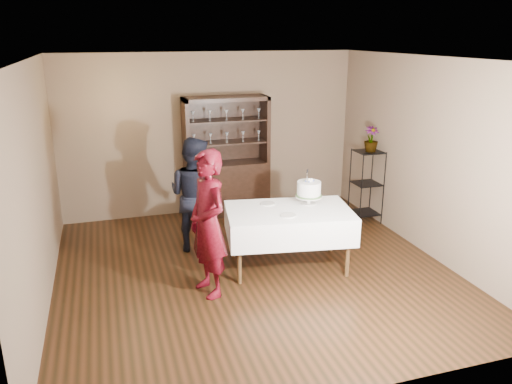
% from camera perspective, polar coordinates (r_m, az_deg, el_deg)
% --- Properties ---
extents(floor, '(5.00, 5.00, 0.00)m').
position_cam_1_polar(floor, '(6.65, -0.23, -8.94)').
color(floor, black).
rests_on(floor, ground).
extents(ceiling, '(5.00, 5.00, 0.00)m').
position_cam_1_polar(ceiling, '(5.95, -0.26, 14.99)').
color(ceiling, white).
rests_on(ceiling, back_wall).
extents(back_wall, '(5.00, 0.02, 2.70)m').
position_cam_1_polar(back_wall, '(8.52, -5.17, 6.60)').
color(back_wall, '#716149').
rests_on(back_wall, floor).
extents(wall_left, '(0.02, 5.00, 2.70)m').
position_cam_1_polar(wall_left, '(5.97, -23.88, 0.27)').
color(wall_left, '#716149').
rests_on(wall_left, floor).
extents(wall_right, '(0.02, 5.00, 2.70)m').
position_cam_1_polar(wall_right, '(7.27, 19.01, 3.76)').
color(wall_right, '#716149').
rests_on(wall_right, floor).
extents(china_hutch, '(1.40, 0.48, 2.00)m').
position_cam_1_polar(china_hutch, '(8.49, -3.37, 1.84)').
color(china_hutch, black).
rests_on(china_hutch, floor).
extents(plant_etagere, '(0.42, 0.42, 1.20)m').
position_cam_1_polar(plant_etagere, '(8.30, 12.52, 0.97)').
color(plant_etagere, black).
rests_on(plant_etagere, floor).
extents(cake_table, '(1.74, 1.23, 0.80)m').
position_cam_1_polar(cake_table, '(6.53, 3.75, -3.60)').
color(cake_table, white).
rests_on(cake_table, floor).
extents(woman, '(0.58, 0.73, 1.76)m').
position_cam_1_polar(woman, '(5.80, -5.51, -3.66)').
color(woman, '#3A050D').
rests_on(woman, floor).
extents(man, '(1.00, 1.00, 1.64)m').
position_cam_1_polar(man, '(7.03, -7.02, -0.32)').
color(man, black).
rests_on(man, floor).
extents(cake, '(0.41, 0.41, 0.49)m').
position_cam_1_polar(cake, '(6.64, 6.06, 0.23)').
color(cake, beige).
rests_on(cake, cake_table).
extents(plate_near, '(0.26, 0.26, 0.01)m').
position_cam_1_polar(plate_near, '(6.25, 3.70, -2.67)').
color(plate_near, beige).
rests_on(plate_near, cake_table).
extents(plate_far, '(0.23, 0.23, 0.01)m').
position_cam_1_polar(plate_far, '(6.65, 1.32, -1.34)').
color(plate_far, beige).
rests_on(plate_far, cake_table).
extents(potted_plant, '(0.23, 0.23, 0.40)m').
position_cam_1_polar(potted_plant, '(8.09, 13.03, 5.90)').
color(potted_plant, '#3F6731').
rests_on(potted_plant, plant_etagere).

